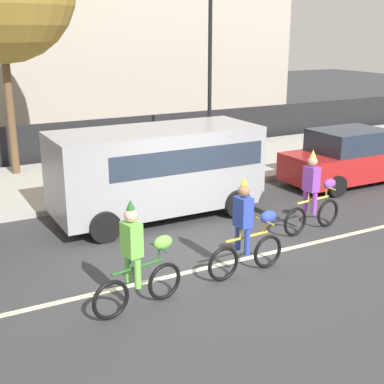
{
  "coord_description": "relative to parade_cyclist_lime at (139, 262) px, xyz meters",
  "views": [
    {
      "loc": [
        -5.16,
        -8.72,
        4.43
      ],
      "look_at": [
        0.18,
        1.2,
        1.0
      ],
      "focal_mm": 50.0,
      "sensor_mm": 36.0,
      "label": 1
    }
  ],
  "objects": [
    {
      "name": "parade_cyclist_cobalt",
      "position": [
        2.29,
        0.26,
        0.0
      ],
      "size": [
        1.72,
        0.5,
        1.92
      ],
      "color": "black",
      "rests_on": "ground"
    },
    {
      "name": "street_lamp_post",
      "position": [
        5.38,
        7.01,
        3.15
      ],
      "size": [
        0.36,
        0.36,
        5.86
      ],
      "color": "black",
      "rests_on": "sidewalk_curb"
    },
    {
      "name": "parked_car_red",
      "position": [
        8.45,
        4.01,
        -0.06
      ],
      "size": [
        4.1,
        1.92,
        1.64
      ],
      "color": "#AD1E1E",
      "rests_on": "ground"
    },
    {
      "name": "ground_plane",
      "position": [
        2.17,
        1.34,
        -0.84
      ],
      "size": [
        80.0,
        80.0,
        0.0
      ],
      "primitive_type": "plane",
      "color": "#38383A"
    },
    {
      "name": "fence_line",
      "position": [
        2.17,
        10.74,
        -0.14
      ],
      "size": [
        40.0,
        0.08,
        1.4
      ],
      "primitive_type": "cube",
      "color": "black",
      "rests_on": "ground"
    },
    {
      "name": "road_centre_line",
      "position": [
        2.17,
        0.84,
        -0.84
      ],
      "size": [
        36.0,
        0.14,
        0.01
      ],
      "primitive_type": "cube",
      "color": "beige",
      "rests_on": "ground"
    },
    {
      "name": "parade_cyclist_purple",
      "position": [
        4.87,
        1.42,
        0.0
      ],
      "size": [
        1.72,
        0.5,
        1.92
      ],
      "color": "black",
      "rests_on": "ground"
    },
    {
      "name": "parked_van_grey",
      "position": [
        2.25,
        4.04,
        0.44
      ],
      "size": [
        5.0,
        2.22,
        2.18
      ],
      "color": "#99999E",
      "rests_on": "ground"
    },
    {
      "name": "parade_cyclist_lime",
      "position": [
        0.0,
        0.0,
        0.0
      ],
      "size": [
        1.7,
        0.54,
        1.92
      ],
      "color": "black",
      "rests_on": "ground"
    },
    {
      "name": "sidewalk_curb",
      "position": [
        2.17,
        7.84,
        -0.77
      ],
      "size": [
        60.0,
        5.0,
        0.15
      ],
      "primitive_type": "cube",
      "color": "#ADAAA3",
      "rests_on": "ground"
    }
  ]
}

